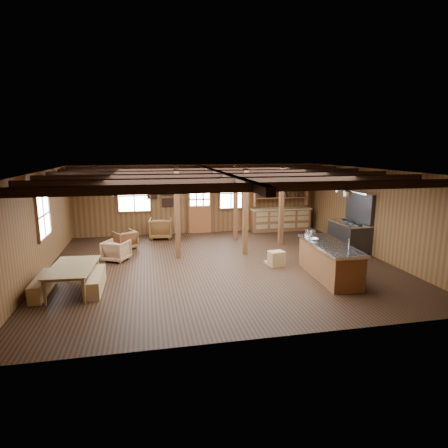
{
  "coord_description": "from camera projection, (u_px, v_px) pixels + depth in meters",
  "views": [
    {
      "loc": [
        -2.1,
        -10.54,
        3.43
      ],
      "look_at": [
        0.18,
        0.47,
        1.15
      ],
      "focal_mm": 30.0,
      "sensor_mm": 36.0,
      "label": 1
    }
  ],
  "objects": [
    {
      "name": "kitchen_island",
      "position": [
        329.0,
        260.0,
        10.05
      ],
      "size": [
        0.99,
        2.54,
        1.2
      ],
      "rotation": [
        0.0,
        0.0,
        -0.05
      ],
      "color": "#59321A",
      "rests_on": "floor"
    },
    {
      "name": "armchair_a",
      "position": [
        125.0,
        240.0,
        12.97
      ],
      "size": [
        0.92,
        0.93,
        0.63
      ],
      "primitive_type": "imported",
      "rotation": [
        0.0,
        0.0,
        3.63
      ],
      "color": "brown",
      "rests_on": "floor"
    },
    {
      "name": "bench_wall",
      "position": [
        42.0,
        285.0,
        8.95
      ],
      "size": [
        0.28,
        1.5,
        0.41
      ],
      "primitive_type": "cube",
      "color": "#977044",
      "rests_on": "floor"
    },
    {
      "name": "commercial_range",
      "position": [
        351.0,
        231.0,
        12.73
      ],
      "size": [
        0.85,
        1.65,
        2.04
      ],
      "color": "#2F2F32",
      "rests_on": "floor"
    },
    {
      "name": "dining_table",
      "position": [
        75.0,
        279.0,
        9.08
      ],
      "size": [
        1.13,
        1.88,
        0.64
      ],
      "primitive_type": "imported",
      "rotation": [
        0.0,
        0.0,
        1.51
      ],
      "color": "olive",
      "rests_on": "floor"
    },
    {
      "name": "window_back_right",
      "position": [
        231.0,
        193.0,
        15.44
      ],
      "size": [
        1.02,
        0.06,
        1.32
      ],
      "color": "white",
      "rests_on": "wall_back"
    },
    {
      "name": "window_left",
      "position": [
        43.0,
        215.0,
        10.39
      ],
      "size": [
        0.14,
        1.24,
        1.32
      ],
      "color": "white",
      "rests_on": "wall_back"
    },
    {
      "name": "step_stool",
      "position": [
        276.0,
        258.0,
        11.09
      ],
      "size": [
        0.55,
        0.44,
        0.44
      ],
      "primitive_type": "cube",
      "rotation": [
        0.0,
        0.0,
        0.18
      ],
      "color": "#977044",
      "rests_on": "floor"
    },
    {
      "name": "window_back_left",
      "position": [
        134.0,
        196.0,
        14.66
      ],
      "size": [
        1.32,
        0.06,
        1.32
      ],
      "color": "white",
      "rests_on": "wall_back"
    },
    {
      "name": "pot_rack",
      "position": [
        329.0,
        186.0,
        11.7
      ],
      "size": [
        0.41,
        3.0,
        0.46
      ],
      "color": "#2F2F32",
      "rests_on": "ceiling"
    },
    {
      "name": "timber_posts",
      "position": [
        224.0,
        208.0,
        13.04
      ],
      "size": [
        3.95,
        2.35,
        2.8
      ],
      "color": "#4E2F16",
      "rests_on": "floor"
    },
    {
      "name": "bench_aisle",
      "position": [
        97.0,
        282.0,
        9.2
      ],
      "size": [
        0.29,
        1.54,
        0.42
      ],
      "primitive_type": "cube",
      "color": "#977044",
      "rests_on": "floor"
    },
    {
      "name": "notice_boards",
      "position": [
        162.0,
        194.0,
        14.87
      ],
      "size": [
        1.08,
        0.03,
        0.9
      ],
      "color": "silver",
      "rests_on": "wall_back"
    },
    {
      "name": "counter_pot",
      "position": [
        310.0,
        232.0,
        10.88
      ],
      "size": [
        0.31,
        0.31,
        0.18
      ],
      "primitive_type": "cylinder",
      "color": "silver",
      "rests_on": "kitchen_island"
    },
    {
      "name": "armchair_b",
      "position": [
        161.0,
        228.0,
        14.46
      ],
      "size": [
        0.92,
        0.95,
        0.79
      ],
      "primitive_type": "imported",
      "rotation": [
        0.0,
        0.0,
        3.04
      ],
      "color": "brown",
      "rests_on": "floor"
    },
    {
      "name": "ceiling_joists",
      "position": [
        220.0,
        175.0,
        10.85
      ],
      "size": [
        9.8,
        8.82,
        0.18
      ],
      "color": "black",
      "rests_on": "ceiling"
    },
    {
      "name": "bowl",
      "position": [
        314.0,
        239.0,
        10.3
      ],
      "size": [
        0.26,
        0.26,
        0.06
      ],
      "primitive_type": "imported",
      "rotation": [
        0.0,
        0.0,
        -0.08
      ],
      "color": "silver",
      "rests_on": "kitchen_island"
    },
    {
      "name": "room",
      "position": [
        221.0,
        219.0,
        10.94
      ],
      "size": [
        10.04,
        9.04,
        2.84
      ],
      "color": "black",
      "rests_on": "ground"
    },
    {
      "name": "armchair_c",
      "position": [
        116.0,
        251.0,
        11.58
      ],
      "size": [
        0.93,
        0.94,
        0.64
      ],
      "primitive_type": "imported",
      "rotation": [
        0.0,
        0.0,
        2.67
      ],
      "color": "olive",
      "rests_on": "floor"
    },
    {
      "name": "pendant_lamps",
      "position": [
        142.0,
        188.0,
        11.28
      ],
      "size": [
        1.86,
        2.36,
        0.66
      ],
      "color": "#2F2F32",
      "rests_on": "ceiling"
    },
    {
      "name": "back_counter",
      "position": [
        281.0,
        217.0,
        15.81
      ],
      "size": [
        2.55,
        0.6,
        2.45
      ],
      "color": "#59321A",
      "rests_on": "floor"
    },
    {
      "name": "back_door",
      "position": [
        200.0,
        212.0,
        15.31
      ],
      "size": [
        1.02,
        0.08,
        2.15
      ],
      "color": "brown",
      "rests_on": "floor"
    }
  ]
}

